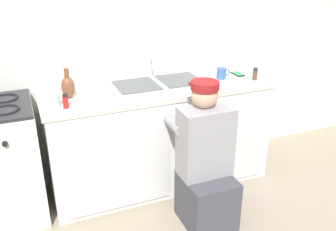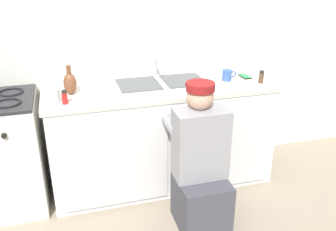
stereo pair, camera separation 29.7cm
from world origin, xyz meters
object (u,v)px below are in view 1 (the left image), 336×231
object	(u,v)px
cell_phone	(238,74)
water_glass	(56,100)
plumber_person	(205,167)
vase_decorative	(68,87)
sink_double_basin	(159,84)
spice_bottle_red	(65,101)
spice_bottle_pepper	(255,74)
coffee_mug	(222,73)

from	to	relation	value
cell_phone	water_glass	bearing A→B (deg)	-174.01
plumber_person	water_glass	size ratio (longest dim) A/B	11.04
vase_decorative	cell_phone	xyz separation A→B (m)	(1.50, 0.03, -0.08)
water_glass	cell_phone	world-z (taller)	water_glass
sink_double_basin	spice_bottle_red	distance (m)	0.80
plumber_person	vase_decorative	world-z (taller)	vase_decorative
plumber_person	spice_bottle_red	size ratio (longest dim) A/B	10.52
water_glass	spice_bottle_pepper	bearing A→B (deg)	-0.59
vase_decorative	cell_phone	size ratio (longest dim) A/B	1.64
spice_bottle_pepper	cell_phone	size ratio (longest dim) A/B	0.75
spice_bottle_pepper	coffee_mug	distance (m)	0.28
sink_double_basin	cell_phone	bearing A→B (deg)	2.38
sink_double_basin	vase_decorative	world-z (taller)	vase_decorative
spice_bottle_pepper	vase_decorative	world-z (taller)	vase_decorative
sink_double_basin	spice_bottle_pepper	size ratio (longest dim) A/B	7.62
sink_double_basin	plumber_person	bearing A→B (deg)	-78.99
plumber_person	vase_decorative	size ratio (longest dim) A/B	4.80
spice_bottle_red	cell_phone	distance (m)	1.56
plumber_person	spice_bottle_pepper	size ratio (longest dim) A/B	10.52
spice_bottle_pepper	spice_bottle_red	bearing A→B (deg)	-178.62
vase_decorative	spice_bottle_pepper	bearing A→B (deg)	-5.83
vase_decorative	water_glass	bearing A→B (deg)	-128.03
vase_decorative	cell_phone	world-z (taller)	vase_decorative
water_glass	spice_bottle_pepper	xyz separation A→B (m)	(1.66, -0.02, 0.00)
spice_bottle_pepper	water_glass	bearing A→B (deg)	179.41
sink_double_basin	spice_bottle_red	xyz separation A→B (m)	(-0.77, -0.19, 0.03)
plumber_person	cell_phone	bearing A→B (deg)	45.59
spice_bottle_pepper	cell_phone	distance (m)	0.20
cell_phone	coffee_mug	distance (m)	0.20
vase_decorative	spice_bottle_red	xyz separation A→B (m)	(-0.05, -0.20, -0.04)
spice_bottle_red	spice_bottle_pepper	bearing A→B (deg)	1.38
plumber_person	coffee_mug	xyz separation A→B (m)	(0.46, 0.62, 0.49)
cell_phone	vase_decorative	bearing A→B (deg)	-178.96
water_glass	vase_decorative	size ratio (longest dim) A/B	0.43
spice_bottle_pepper	coffee_mug	size ratio (longest dim) A/B	0.83
water_glass	spice_bottle_red	size ratio (longest dim) A/B	0.95
water_glass	spice_bottle_red	xyz separation A→B (m)	(0.06, -0.06, 0.00)
plumber_person	spice_bottle_pepper	world-z (taller)	plumber_person
spice_bottle_red	plumber_person	bearing A→B (deg)	-26.16
plumber_person	cell_phone	distance (m)	1.03
water_glass	cell_phone	distance (m)	1.61
sink_double_basin	cell_phone	world-z (taller)	sink_double_basin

